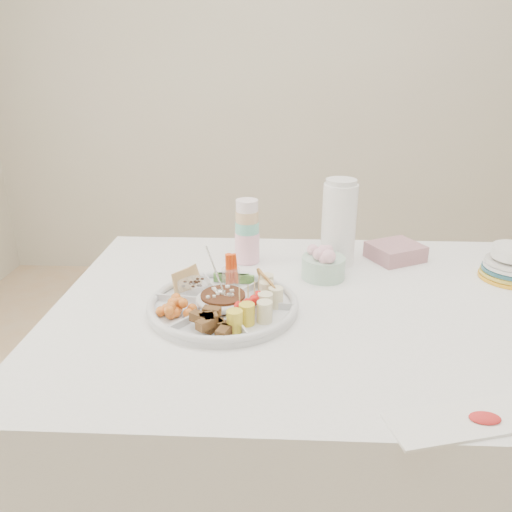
{
  "coord_description": "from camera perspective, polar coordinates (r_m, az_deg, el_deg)",
  "views": [
    {
      "loc": [
        -0.18,
        -1.19,
        1.36
      ],
      "look_at": [
        -0.23,
        0.05,
        0.87
      ],
      "focal_mm": 35.0,
      "sensor_mm": 36.0,
      "label": 1
    }
  ],
  "objects": [
    {
      "name": "pita_raisins",
      "position": [
        1.36,
        -7.84,
        -2.9
      ],
      "size": [
        0.13,
        0.13,
        0.07
      ],
      "primitive_type": null,
      "rotation": [
        0.0,
        0.0,
        -0.11
      ],
      "color": "tan",
      "rests_on": "party_tray"
    },
    {
      "name": "placemat",
      "position": [
        1.01,
        23.0,
        -16.9
      ],
      "size": [
        0.31,
        0.17,
        0.01
      ],
      "primitive_type": "cube",
      "rotation": [
        0.0,
        0.0,
        0.26
      ],
      "color": "white",
      "rests_on": "dining_table"
    },
    {
      "name": "cup_stack",
      "position": [
        1.56,
        -1.02,
        2.99
      ],
      "size": [
        0.09,
        0.09,
        0.21
      ],
      "primitive_type": "cylinder",
      "rotation": [
        0.0,
        0.0,
        -0.19
      ],
      "color": "silver",
      "rests_on": "dining_table"
    },
    {
      "name": "banana_tomato",
      "position": [
        1.19,
        0.8,
        -5.52
      ],
      "size": [
        0.13,
        0.13,
        0.1
      ],
      "primitive_type": null,
      "rotation": [
        0.0,
        0.0,
        -0.11
      ],
      "color": "#EFCD6F",
      "rests_on": "party_tray"
    },
    {
      "name": "granola_chunks",
      "position": [
        1.17,
        -5.19,
        -7.55
      ],
      "size": [
        0.12,
        0.12,
        0.05
      ],
      "primitive_type": null,
      "rotation": [
        0.0,
        0.0,
        -0.11
      ],
      "color": "brown",
      "rests_on": "party_tray"
    },
    {
      "name": "dining_table",
      "position": [
        1.55,
        8.94,
        -18.07
      ],
      "size": [
        1.52,
        1.02,
        0.76
      ],
      "primitive_type": "cube",
      "color": "white",
      "rests_on": "floor"
    },
    {
      "name": "tortillas",
      "position": [
        1.32,
        1.61,
        -3.56
      ],
      "size": [
        0.1,
        0.1,
        0.06
      ],
      "primitive_type": null,
      "rotation": [
        0.0,
        0.0,
        -0.11
      ],
      "color": "brown",
      "rests_on": "party_tray"
    },
    {
      "name": "party_tray",
      "position": [
        1.29,
        -3.78,
        -5.3
      ],
      "size": [
        0.42,
        0.42,
        0.04
      ],
      "primitive_type": "cylinder",
      "rotation": [
        0.0,
        0.0,
        -0.11
      ],
      "color": "silver",
      "rests_on": "dining_table"
    },
    {
      "name": "thermos",
      "position": [
        1.56,
        9.46,
        3.92
      ],
      "size": [
        0.14,
        0.14,
        0.27
      ],
      "primitive_type": "cylinder",
      "rotation": [
        0.0,
        0.0,
        -0.37
      ],
      "color": "white",
      "rests_on": "dining_table"
    },
    {
      "name": "cherries",
      "position": [
        1.25,
        -9.5,
        -5.65
      ],
      "size": [
        0.12,
        0.12,
        0.05
      ],
      "primitive_type": null,
      "rotation": [
        0.0,
        0.0,
        -0.11
      ],
      "color": "orange",
      "rests_on": "party_tray"
    },
    {
      "name": "carrot_cucumber",
      "position": [
        1.38,
        -2.66,
        -1.37
      ],
      "size": [
        0.11,
        0.11,
        0.09
      ],
      "primitive_type": null,
      "rotation": [
        0.0,
        0.0,
        -0.11
      ],
      "color": "#FC4C12",
      "rests_on": "party_tray"
    },
    {
      "name": "wall_back",
      "position": [
        3.19,
        6.18,
        21.25
      ],
      "size": [
        4.0,
        0.02,
        2.7
      ],
      "primitive_type": "cube",
      "color": "beige",
      "rests_on": "ground"
    },
    {
      "name": "flower_bowl",
      "position": [
        1.48,
        7.73,
        -0.72
      ],
      "size": [
        0.13,
        0.13,
        0.1
      ],
      "primitive_type": "cylinder",
      "rotation": [
        0.0,
        0.0,
        -0.01
      ],
      "color": "#7EB79B",
      "rests_on": "dining_table"
    },
    {
      "name": "bean_dip",
      "position": [
        1.28,
        -3.79,
        -5.0
      ],
      "size": [
        0.13,
        0.13,
        0.04
      ],
      "primitive_type": "cylinder",
      "rotation": [
        0.0,
        0.0,
        -0.11
      ],
      "color": "#3C2116",
      "rests_on": "party_tray"
    },
    {
      "name": "napkin_stack",
      "position": [
        1.67,
        15.63,
        0.48
      ],
      "size": [
        0.2,
        0.19,
        0.05
      ],
      "primitive_type": "cube",
      "rotation": [
        0.0,
        0.0,
        0.47
      ],
      "color": "#B17A84",
      "rests_on": "dining_table"
    }
  ]
}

